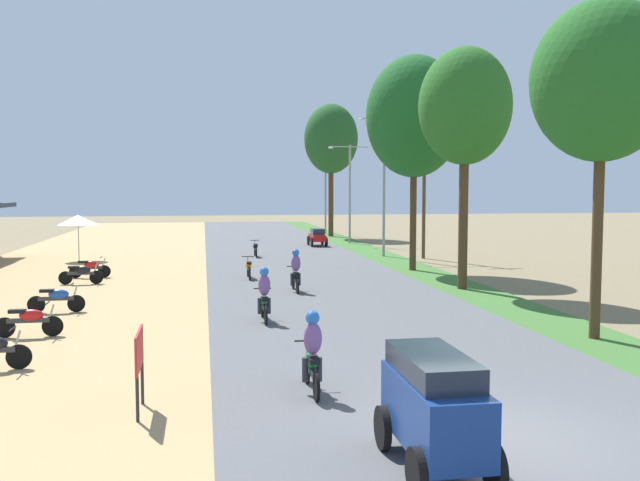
# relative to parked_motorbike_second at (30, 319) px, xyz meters

# --- Properties ---
(ground_plane) EXTENTS (180.00, 180.00, 0.00)m
(ground_plane) POSITION_rel_parked_motorbike_second_xyz_m (9.30, -9.38, -0.55)
(ground_plane) COLOR #7A6B4C
(road_strip) EXTENTS (9.00, 140.00, 0.08)m
(road_strip) POSITION_rel_parked_motorbike_second_xyz_m (9.30, -9.38, -0.51)
(road_strip) COLOR #565659
(road_strip) RESTS_ON ground
(parked_motorbike_second) EXTENTS (1.80, 0.54, 0.94)m
(parked_motorbike_second) POSITION_rel_parked_motorbike_second_xyz_m (0.00, 0.00, 0.00)
(parked_motorbike_second) COLOR black
(parked_motorbike_second) RESTS_ON dirt_shoulder
(parked_motorbike_third) EXTENTS (1.80, 0.54, 0.94)m
(parked_motorbike_third) POSITION_rel_parked_motorbike_second_xyz_m (-0.02, 3.74, 0.00)
(parked_motorbike_third) COLOR black
(parked_motorbike_third) RESTS_ON dirt_shoulder
(parked_motorbike_fourth) EXTENTS (1.80, 0.54, 0.94)m
(parked_motorbike_fourth) POSITION_rel_parked_motorbike_second_xyz_m (-0.37, 10.42, 0.00)
(parked_motorbike_fourth) COLOR black
(parked_motorbike_fourth) RESTS_ON dirt_shoulder
(parked_motorbike_fifth) EXTENTS (1.80, 0.54, 0.94)m
(parked_motorbike_fifth) POSITION_rel_parked_motorbike_second_xyz_m (-0.32, 12.48, 0.00)
(parked_motorbike_fifth) COLOR black
(parked_motorbike_fifth) RESTS_ON dirt_shoulder
(street_signboard) EXTENTS (0.06, 1.30, 1.50)m
(street_signboard) POSITION_rel_parked_motorbike_second_xyz_m (3.52, -6.99, 0.55)
(street_signboard) COLOR #262628
(street_signboard) RESTS_ON dirt_shoulder
(vendor_umbrella) EXTENTS (2.20, 2.20, 2.52)m
(vendor_umbrella) POSITION_rel_parked_motorbike_second_xyz_m (-2.12, 20.20, 1.75)
(vendor_umbrella) COLOR #99999E
(vendor_umbrella) RESTS_ON dirt_shoulder
(median_tree_nearest) EXTENTS (3.70, 3.70, 8.98)m
(median_tree_nearest) POSITION_rel_parked_motorbike_second_xyz_m (15.05, -2.64, 6.33)
(median_tree_nearest) COLOR #4C351E
(median_tree_nearest) RESTS_ON median_strip
(median_tree_second) EXTENTS (3.65, 3.65, 9.54)m
(median_tree_second) POSITION_rel_parked_motorbike_second_xyz_m (14.86, 6.58, 6.68)
(median_tree_second) COLOR #4C351E
(median_tree_second) RESTS_ON median_strip
(median_tree_third) EXTENTS (4.65, 4.65, 10.39)m
(median_tree_third) POSITION_rel_parked_motorbike_second_xyz_m (14.77, 12.95, 6.94)
(median_tree_third) COLOR #4C351E
(median_tree_third) RESTS_ON median_strip
(median_tree_fourth) EXTENTS (4.38, 4.38, 10.78)m
(median_tree_fourth) POSITION_rel_parked_motorbike_second_xyz_m (15.00, 36.32, 7.42)
(median_tree_fourth) COLOR #4C351E
(median_tree_fourth) RESTS_ON median_strip
(streetlamp_near) EXTENTS (3.16, 0.20, 8.15)m
(streetlamp_near) POSITION_rel_parked_motorbike_second_xyz_m (15.10, 19.76, 4.18)
(streetlamp_near) COLOR gray
(streetlamp_near) RESTS_ON median_strip
(streetlamp_mid) EXTENTS (3.16, 0.20, 7.06)m
(streetlamp_mid) POSITION_rel_parked_motorbike_second_xyz_m (15.10, 29.34, 3.62)
(streetlamp_mid) COLOR gray
(streetlamp_mid) RESTS_ON median_strip
(streetlamp_far) EXTENTS (3.16, 0.20, 7.91)m
(streetlamp_far) POSITION_rel_parked_motorbike_second_xyz_m (15.10, 39.41, 4.06)
(streetlamp_far) COLOR gray
(streetlamp_far) RESTS_ON median_strip
(utility_pole_near) EXTENTS (1.80, 0.20, 8.53)m
(utility_pole_near) POSITION_rel_parked_motorbike_second_xyz_m (17.17, 18.65, 3.90)
(utility_pole_near) COLOR brown
(utility_pole_near) RESTS_ON ground
(car_van_blue) EXTENTS (1.19, 2.41, 1.67)m
(car_van_blue) POSITION_rel_parked_motorbike_second_xyz_m (7.91, -10.32, 0.47)
(car_van_blue) COLOR navy
(car_van_blue) RESTS_ON road_strip
(car_sedan_red) EXTENTS (1.10, 2.26, 1.19)m
(car_sedan_red) POSITION_rel_parked_motorbike_second_xyz_m (12.36, 27.13, 0.19)
(car_sedan_red) COLOR red
(car_sedan_red) RESTS_ON road_strip
(motorbike_foreground_rider) EXTENTS (0.54, 1.80, 1.66)m
(motorbike_foreground_rider) POSITION_rel_parked_motorbike_second_xyz_m (6.75, -6.38, 0.30)
(motorbike_foreground_rider) COLOR black
(motorbike_foreground_rider) RESTS_ON road_strip
(motorbike_ahead_second) EXTENTS (0.54, 1.80, 1.66)m
(motorbike_ahead_second) POSITION_rel_parked_motorbike_second_xyz_m (6.46, 1.05, 0.30)
(motorbike_ahead_second) COLOR black
(motorbike_ahead_second) RESTS_ON road_strip
(motorbike_ahead_third) EXTENTS (0.54, 1.80, 1.66)m
(motorbike_ahead_third) POSITION_rel_parked_motorbike_second_xyz_m (8.17, 6.82, 0.30)
(motorbike_ahead_third) COLOR black
(motorbike_ahead_third) RESTS_ON road_strip
(motorbike_ahead_fourth) EXTENTS (0.54, 1.80, 0.94)m
(motorbike_ahead_fourth) POSITION_rel_parked_motorbike_second_xyz_m (6.63, 11.02, 0.02)
(motorbike_ahead_fourth) COLOR black
(motorbike_ahead_fourth) RESTS_ON road_strip
(motorbike_ahead_fifth) EXTENTS (0.54, 1.80, 0.94)m
(motorbike_ahead_fifth) POSITION_rel_parked_motorbike_second_xyz_m (7.64, 20.47, 0.02)
(motorbike_ahead_fifth) COLOR black
(motorbike_ahead_fifth) RESTS_ON road_strip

